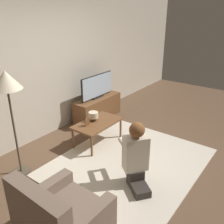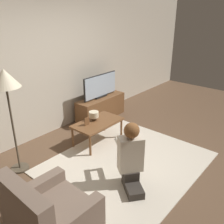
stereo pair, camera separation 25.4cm
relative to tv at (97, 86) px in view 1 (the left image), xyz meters
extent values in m
plane|color=brown|center=(-1.06, -1.58, -0.78)|extent=(10.00, 10.00, 0.00)
cube|color=beige|center=(-1.06, 0.35, 0.52)|extent=(10.00, 0.06, 2.60)
cube|color=beige|center=(-1.06, -1.58, -0.77)|extent=(2.53, 2.14, 0.02)
cube|color=brown|center=(0.00, 0.00, -0.52)|extent=(1.24, 0.40, 0.51)
cube|color=black|center=(0.00, 0.00, -0.25)|extent=(0.34, 0.08, 0.04)
cube|color=black|center=(0.00, 0.00, 0.01)|extent=(0.99, 0.03, 0.50)
cube|color=silver|center=(0.00, 0.00, 0.01)|extent=(0.96, 0.04, 0.47)
cube|color=brown|center=(-0.88, -0.73, -0.36)|extent=(0.94, 0.53, 0.04)
cylinder|color=brown|center=(-1.31, -0.96, -0.58)|extent=(0.04, 0.04, 0.40)
cylinder|color=brown|center=(-0.45, -0.96, -0.58)|extent=(0.04, 0.04, 0.40)
cylinder|color=brown|center=(-1.31, -0.51, -0.58)|extent=(0.04, 0.04, 0.40)
cylinder|color=brown|center=(-0.45, -0.51, -0.58)|extent=(0.04, 0.04, 0.40)
cylinder|color=#4C4233|center=(-2.31, -0.36, -0.76)|extent=(0.28, 0.28, 0.03)
cylinder|color=#4C4233|center=(-2.31, -0.36, 0.04)|extent=(0.03, 0.03, 1.57)
cone|color=beige|center=(-2.31, -0.36, 0.73)|extent=(0.42, 0.42, 0.26)
cube|color=#7A6656|center=(-3.05, -1.83, -0.12)|extent=(0.18, 0.82, 0.47)
cube|color=#7A6656|center=(-2.73, -1.49, -0.50)|extent=(0.78, 0.16, 0.56)
cube|color=#332D28|center=(-1.57, -2.06, -0.71)|extent=(0.43, 0.47, 0.11)
cube|color=#332D28|center=(-1.47, -1.93, -0.58)|extent=(0.32, 0.32, 0.14)
cube|color=beige|center=(-1.47, -1.93, -0.26)|extent=(0.39, 0.37, 0.51)
sphere|color=tan|center=(-1.47, -1.93, 0.11)|extent=(0.21, 0.21, 0.21)
sphere|color=brown|center=(-1.48, -1.94, 0.12)|extent=(0.21, 0.21, 0.21)
cube|color=black|center=(-1.24, -1.63, -0.23)|extent=(0.13, 0.11, 0.04)
cylinder|color=beige|center=(-1.24, -1.79, -0.23)|extent=(0.24, 0.28, 0.07)
cylinder|color=beige|center=(-1.40, -1.67, -0.23)|extent=(0.24, 0.28, 0.07)
cube|color=brown|center=(-1.10, -0.69, -0.27)|extent=(0.11, 0.01, 0.15)
cylinder|color=#4C3823|center=(-0.86, -0.63, -0.31)|extent=(0.10, 0.10, 0.06)
cylinder|color=beige|center=(-0.86, -0.63, -0.23)|extent=(0.18, 0.18, 0.11)
camera|label=1|loc=(-4.05, -3.45, 1.64)|focal=40.00mm
camera|label=2|loc=(-3.89, -3.65, 1.64)|focal=40.00mm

